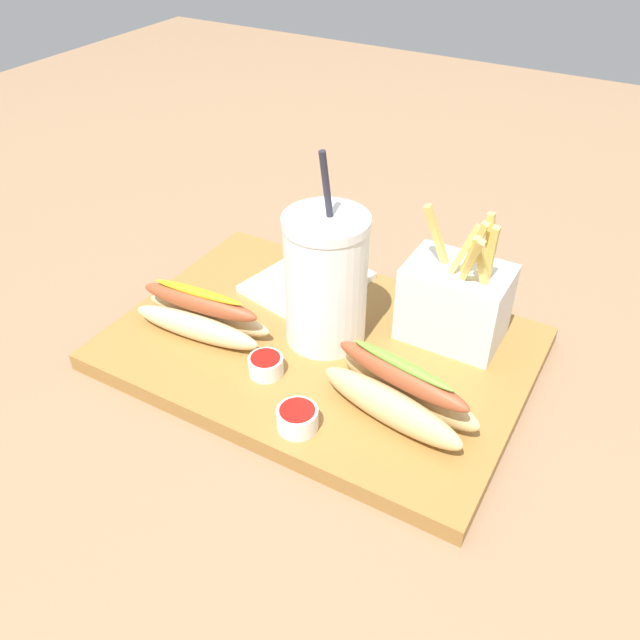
{
  "coord_description": "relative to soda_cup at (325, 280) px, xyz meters",
  "views": [
    {
      "loc": [
        0.28,
        -0.49,
        0.48
      ],
      "look_at": [
        0.0,
        0.0,
        0.05
      ],
      "focal_mm": 36.77,
      "sensor_mm": 36.0,
      "label": 1
    }
  ],
  "objects": [
    {
      "name": "ground_plane",
      "position": [
        0.0,
        -0.01,
        -0.11
      ],
      "size": [
        2.4,
        2.4,
        0.02
      ],
      "primitive_type": "cube",
      "color": "#8C6B4C"
    },
    {
      "name": "food_tray",
      "position": [
        0.0,
        -0.01,
        -0.09
      ],
      "size": [
        0.45,
        0.31,
        0.02
      ],
      "primitive_type": "cube",
      "color": "olive",
      "rests_on": "ground_plane"
    },
    {
      "name": "soda_cup",
      "position": [
        0.0,
        0.0,
        0.0
      ],
      "size": [
        0.09,
        0.09,
        0.22
      ],
      "color": "white",
      "rests_on": "food_tray"
    },
    {
      "name": "fries_basket",
      "position": [
        0.12,
        0.07,
        -0.03
      ],
      "size": [
        0.11,
        0.08,
        0.16
      ],
      "color": "white",
      "rests_on": "food_tray"
    },
    {
      "name": "hot_dog_1",
      "position": [
        -0.12,
        -0.06,
        -0.05
      ],
      "size": [
        0.16,
        0.06,
        0.06
      ],
      "color": "#E5C689",
      "rests_on": "food_tray"
    },
    {
      "name": "hot_dog_2",
      "position": [
        0.12,
        -0.07,
        -0.05
      ],
      "size": [
        0.17,
        0.09,
        0.07
      ],
      "color": "#DBB775",
      "rests_on": "food_tray"
    },
    {
      "name": "ketchup_cup_1",
      "position": [
        -0.02,
        -0.09,
        -0.06
      ],
      "size": [
        0.04,
        0.04,
        0.02
      ],
      "color": "white",
      "rests_on": "food_tray"
    },
    {
      "name": "ketchup_cup_2",
      "position": [
        0.05,
        -0.14,
        -0.06
      ],
      "size": [
        0.04,
        0.04,
        0.02
      ],
      "color": "white",
      "rests_on": "food_tray"
    },
    {
      "name": "napkin_stack",
      "position": [
        -0.07,
        0.08,
        -0.07
      ],
      "size": [
        0.14,
        0.16,
        0.01
      ],
      "primitive_type": "cube",
      "rotation": [
        0.0,
        0.0,
        -0.21
      ],
      "color": "white",
      "rests_on": "food_tray"
    }
  ]
}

